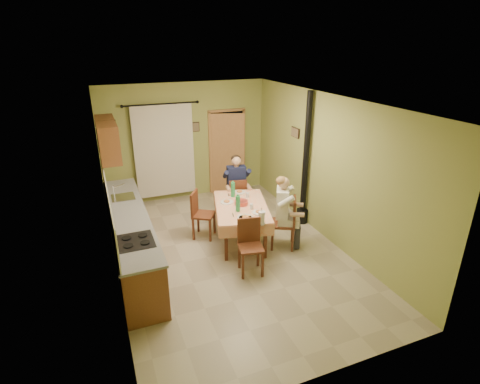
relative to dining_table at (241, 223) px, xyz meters
name	(u,v)px	position (x,y,z in m)	size (l,w,h in m)	color
floor	(230,253)	(-0.38, -0.34, -0.38)	(4.00, 6.00, 0.01)	tan
room_shell	(228,159)	(-0.38, -0.34, 1.44)	(4.04, 6.04, 2.82)	#99A253
kitchen_run	(131,237)	(-2.08, 0.06, 0.10)	(0.64, 3.64, 1.56)	brown
upper_cabinets	(107,139)	(-2.20, 1.36, 1.57)	(0.35, 1.40, 0.70)	brown
curtain	(164,151)	(-0.93, 2.56, 0.88)	(1.70, 0.07, 2.22)	black
doorway	(228,152)	(0.66, 2.57, 0.67)	(0.96, 0.30, 2.15)	black
dining_table	(241,223)	(0.00, 0.00, 0.00)	(1.37, 1.82, 0.76)	#EEA57B
tableware	(243,205)	(-0.01, -0.11, 0.44)	(0.67, 1.64, 0.33)	white
chair_far	(237,205)	(0.30, 1.03, -0.09)	(0.44, 0.44, 0.93)	#5C2C19
chair_near	(251,257)	(-0.26, -1.05, -0.09)	(0.46, 0.46, 0.95)	#5C2C19
chair_right	(283,232)	(0.66, -0.49, -0.09)	(0.59, 0.59, 1.00)	#5C2C19
chair_left	(203,223)	(-0.64, 0.45, -0.09)	(0.55, 0.55, 0.96)	#5C2C19
man_far	(237,180)	(0.31, 1.04, 0.50)	(0.62, 0.53, 1.39)	#141938
man_right	(284,204)	(0.65, -0.48, 0.50)	(0.62, 0.65, 1.39)	silver
stove_flue	(305,178)	(1.52, 0.26, 0.64)	(0.24, 0.24, 2.80)	black
picture_back	(195,127)	(-0.13, 2.63, 1.37)	(0.19, 0.03, 0.23)	black
picture_right	(295,132)	(1.59, 0.86, 1.47)	(0.03, 0.31, 0.21)	brown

